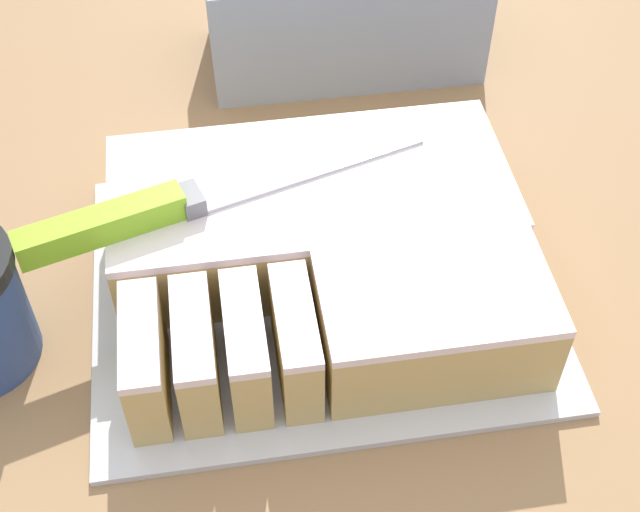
% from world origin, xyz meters
% --- Properties ---
extents(cake_board, '(0.36, 0.29, 0.01)m').
position_xyz_m(cake_board, '(-0.07, 0.03, 0.96)').
color(cake_board, silver).
rests_on(cake_board, countertop).
extents(cake, '(0.31, 0.25, 0.07)m').
position_xyz_m(cake, '(-0.07, 0.04, 1.00)').
color(cake, tan).
rests_on(cake, cake_board).
extents(knife, '(0.32, 0.12, 0.02)m').
position_xyz_m(knife, '(-0.19, 0.05, 1.04)').
color(knife, silver).
rests_on(knife, cake).
extents(storage_box, '(0.27, 0.13, 0.12)m').
position_xyz_m(storage_box, '(0.00, 0.34, 1.01)').
color(storage_box, '#8C99B2').
rests_on(storage_box, countertop).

